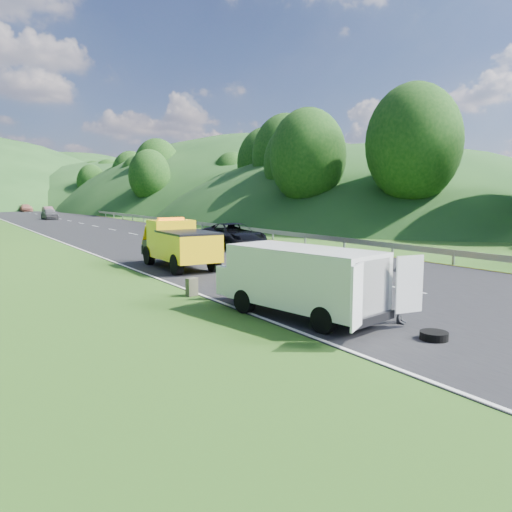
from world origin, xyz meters
TOP-DOWN VIEW (x-y plane):
  - ground at (0.00, 0.00)m, footprint 320.00×320.00m
  - road_surface at (3.00, 40.00)m, footprint 14.00×200.00m
  - guardrail at (10.30, 52.50)m, footprint 0.06×140.00m
  - tree_line_right at (23.00, 60.00)m, footprint 14.00×140.00m
  - hills_backdrop at (6.50, 134.70)m, footprint 201.00×288.60m
  - tow_truck at (-1.84, 7.53)m, footprint 2.35×5.68m
  - white_van at (-2.90, -3.20)m, footprint 3.46×6.13m
  - woman at (-3.22, -0.10)m, footprint 0.52×0.67m
  - child at (-1.89, 0.13)m, footprint 0.53×0.47m
  - worker at (-0.96, -5.39)m, footprint 1.28×1.08m
  - suitcase at (-4.22, 1.24)m, footprint 0.44×0.30m
  - spare_tire at (-1.53, -6.88)m, footprint 0.69×0.69m
  - passing_suv at (4.83, 13.67)m, footprint 3.25×6.06m
  - dist_car_a at (1.59, 57.05)m, footprint 1.74×4.32m
  - dist_car_b at (4.53, 73.74)m, footprint 1.36×3.90m
  - dist_car_c at (3.32, 88.25)m, footprint 1.92×4.72m

SIDE VIEW (x-z plane):
  - ground at x=0.00m, z-range 0.00..0.00m
  - guardrail at x=10.30m, z-range -0.76..0.76m
  - tree_line_right at x=23.00m, z-range -7.00..7.00m
  - hills_backdrop at x=6.50m, z-range -22.00..22.00m
  - woman at x=-3.22m, z-range -0.86..0.86m
  - child at x=-1.89m, z-range -0.46..0.46m
  - worker at x=-0.96m, z-range -0.86..0.86m
  - spare_tire at x=-1.53m, z-range -0.10..0.10m
  - passing_suv at x=4.83m, z-range -0.81..0.81m
  - dist_car_a at x=1.59m, z-range -0.74..0.74m
  - dist_car_b at x=4.53m, z-range -0.64..0.64m
  - dist_car_c at x=3.32m, z-range -0.69..0.69m
  - road_surface at x=3.00m, z-range 0.00..0.02m
  - suitcase at x=-4.22m, z-range 0.00..0.65m
  - white_van at x=-2.90m, z-range 0.13..2.20m
  - tow_truck at x=-1.84m, z-range -0.03..2.38m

